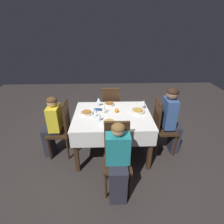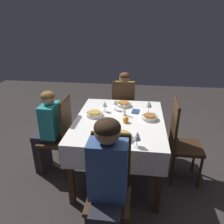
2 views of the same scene
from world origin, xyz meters
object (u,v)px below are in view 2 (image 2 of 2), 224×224
Objects in this scene: wine_glass_east at (137,136)px; bowl_west at (124,104)px; candle_centerpiece at (125,111)px; chair_west at (123,109)px; chair_east at (109,185)px; bowl_east at (121,136)px; dining_table at (119,127)px; orange_fruit at (126,120)px; wine_glass_south at (105,104)px; wine_glass_west at (116,103)px; bowl_south at (94,114)px; bowl_north at (150,117)px; person_child_teal at (47,129)px; napkin_red_folded at (135,111)px; chair_south at (60,134)px; person_child_yellow at (124,102)px; person_adult_denim at (107,184)px; chair_north at (181,140)px; wine_glass_north at (149,104)px.

bowl_west is at bearing -168.56° from wine_glass_east.
candle_centerpiece is (0.29, 0.03, 0.03)m from bowl_west.
chair_west is 0.77m from candle_centerpiece.
chair_east reaches higher than bowl_east.
wine_glass_east is at bearing 21.17° from dining_table.
orange_fruit is (0.20, 0.03, -0.02)m from candle_centerpiece.
wine_glass_west is (-0.06, 0.13, 0.00)m from wine_glass_south.
bowl_east is at bearing 36.90° from bowl_south.
wine_glass_east is at bearing 53.58° from chair_east.
wine_glass_south is at bearing -45.61° from bowl_west.
dining_table is 17.82× the size of orange_fruit.
wine_glass_east is at bearing -12.80° from bowl_north.
wine_glass_west is 0.74× the size of bowl_north.
person_child_teal is 7.73× the size of napkin_red_folded.
dining_table is 9.24× the size of wine_glass_south.
person_child_teal is 0.77m from wine_glass_south.
chair_south is 0.66m from wine_glass_south.
chair_east is at bearing -3.07° from candle_centerpiece.
bowl_west is (-0.46, 0.74, 0.25)m from chair_south.
person_child_yellow reaches higher than bowl_east.
chair_west is 1.84m from person_adult_denim.
bowl_east is (0.43, 0.06, 0.12)m from dining_table.
bowl_west is 1.42× the size of napkin_red_folded.
napkin_red_folded is at bearing 162.02° from orange_fruit.
chair_south is 0.92× the size of person_child_yellow.
chair_east is at bearing 90.43° from chair_west.
wine_glass_east is (0.55, -0.51, 0.33)m from chair_north.
napkin_red_folded is (0.03, 0.25, -0.09)m from wine_glass_west.
chair_east is at bearing -17.50° from wine_glass_north.
person_child_teal reaches higher than wine_glass_west.
bowl_east is 0.72m from wine_glass_north.
person_child_teal is at bearing 137.60° from chair_east.
wine_glass_east is at bearing 2.49° from napkin_red_folded.
bowl_south is at bearing -68.99° from napkin_red_folded.
orange_fruit reaches higher than dining_table.
chair_north is 0.45m from bowl_north.
orange_fruit is at bearing 46.86° from dining_table.
wine_glass_west is (-0.31, 0.81, 0.27)m from person_child_teal.
dining_table is 0.85m from chair_west.
person_adult_denim is 6.10× the size of bowl_west.
person_adult_denim is (1.84, 0.01, 0.15)m from chair_west.
bowl_west is (-0.46, 0.90, 0.20)m from person_child_teal.
bowl_north is at bearing 110.73° from person_child_yellow.
wine_glass_east is at bearing 19.38° from wine_glass_west.
bowl_north is (-1.03, 0.35, 0.10)m from person_adult_denim.
bowl_south is at bearing -100.05° from dining_table.
wine_glass_west is at bearing -138.51° from candle_centerpiece.
person_adult_denim reaches higher than orange_fruit.
chair_south reaches higher than bowl_south.
person_child_yellow is at bearing -175.09° from orange_fruit.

